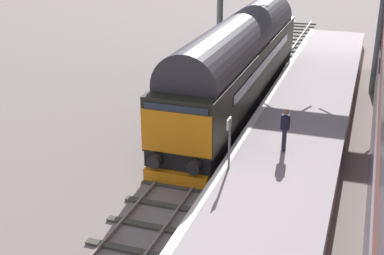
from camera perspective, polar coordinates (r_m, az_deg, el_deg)
name	(u,v)px	position (r m, az deg, el deg)	size (l,w,h in m)	color
ground_plane	(203,150)	(22.08, 1.19, -2.50)	(140.00, 140.00, 0.00)	slate
track_main	(203,149)	(22.06, 1.20, -2.37)	(2.50, 60.00, 0.15)	gray
station_platform	(290,151)	(21.16, 10.53, -2.54)	(4.00, 44.00, 1.01)	#A19599
diesel_locomotive	(238,60)	(26.42, 5.05, 7.28)	(2.74, 18.09, 4.68)	black
platform_number_sign	(229,135)	(17.88, 4.05, -0.83)	(0.10, 0.44, 1.84)	slate
waiting_passenger	(285,125)	(19.62, 10.05, 0.22)	(0.43, 0.49, 1.64)	#262538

